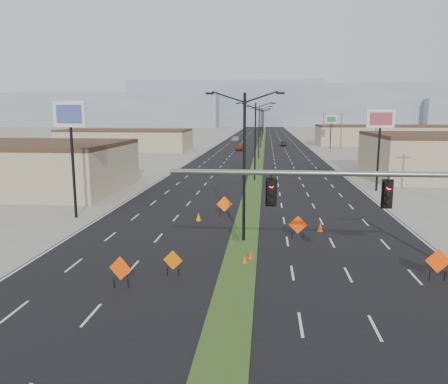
# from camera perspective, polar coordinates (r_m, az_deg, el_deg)

# --- Properties ---
(ground) EXTENTS (600.00, 600.00, 0.00)m
(ground) POSITION_cam_1_polar(r_m,az_deg,el_deg) (19.18, 0.62, -16.59)
(ground) COLOR gray
(ground) RESTS_ON ground
(road_surface) EXTENTS (25.00, 400.00, 0.02)m
(road_surface) POSITION_cam_1_polar(r_m,az_deg,el_deg) (117.39, 4.83, 5.94)
(road_surface) COLOR black
(road_surface) RESTS_ON ground
(median_strip) EXTENTS (2.00, 400.00, 0.04)m
(median_strip) POSITION_cam_1_polar(r_m,az_deg,el_deg) (117.39, 4.83, 5.94)
(median_strip) COLOR #314E1B
(median_strip) RESTS_ON ground
(building_sw_far) EXTENTS (30.00, 14.00, 4.50)m
(building_sw_far) POSITION_cam_1_polar(r_m,az_deg,el_deg) (107.59, -12.68, 6.55)
(building_sw_far) COLOR tan
(building_sw_far) RESTS_ON ground
(building_se_far) EXTENTS (44.00, 16.00, 5.00)m
(building_se_far) POSITION_cam_1_polar(r_m,az_deg,el_deg) (132.36, 21.71, 6.82)
(building_se_far) COLOR tan
(building_se_far) RESTS_ON ground
(mesa_west) EXTENTS (180.00, 50.00, 22.00)m
(mesa_west) POSITION_cam_1_polar(r_m,az_deg,el_deg) (320.94, -16.99, 10.18)
(mesa_west) COLOR gray
(mesa_west) RESTS_ON ground
(mesa_center) EXTENTS (220.00, 50.00, 28.00)m
(mesa_center) POSITION_cam_1_polar(r_m,az_deg,el_deg) (319.44, 12.69, 10.92)
(mesa_center) COLOR gray
(mesa_center) RESTS_ON ground
(mesa_backdrop) EXTENTS (140.00, 50.00, 32.00)m
(mesa_backdrop) POSITION_cam_1_polar(r_m,az_deg,el_deg) (338.60, 0.20, 11.44)
(mesa_backdrop) COLOR gray
(mesa_backdrop) RESTS_ON ground
(signal_mast) EXTENTS (16.30, 0.60, 8.00)m
(signal_mast) POSITION_cam_1_polar(r_m,az_deg,el_deg) (20.70, 25.49, -1.54)
(signal_mast) COLOR slate
(signal_mast) RESTS_ON ground
(streetlight_0) EXTENTS (5.15, 0.24, 10.02)m
(streetlight_0) POSITION_cam_1_polar(r_m,az_deg,el_deg) (29.27, 2.66, 3.86)
(streetlight_0) COLOR black
(streetlight_0) RESTS_ON ground
(streetlight_1) EXTENTS (5.15, 0.24, 10.02)m
(streetlight_1) POSITION_cam_1_polar(r_m,az_deg,el_deg) (57.17, 4.09, 6.94)
(streetlight_1) COLOR black
(streetlight_1) RESTS_ON ground
(streetlight_2) EXTENTS (5.15, 0.24, 10.02)m
(streetlight_2) POSITION_cam_1_polar(r_m,az_deg,el_deg) (85.13, 4.59, 7.99)
(streetlight_2) COLOR black
(streetlight_2) RESTS_ON ground
(streetlight_3) EXTENTS (5.15, 0.24, 10.02)m
(streetlight_3) POSITION_cam_1_polar(r_m,az_deg,el_deg) (113.12, 4.84, 8.53)
(streetlight_3) COLOR black
(streetlight_3) RESTS_ON ground
(streetlight_4) EXTENTS (5.15, 0.24, 10.02)m
(streetlight_4) POSITION_cam_1_polar(r_m,az_deg,el_deg) (141.10, 5.00, 8.85)
(streetlight_4) COLOR black
(streetlight_4) RESTS_ON ground
(streetlight_5) EXTENTS (5.15, 0.24, 10.02)m
(streetlight_5) POSITION_cam_1_polar(r_m,az_deg,el_deg) (169.10, 5.10, 9.07)
(streetlight_5) COLOR black
(streetlight_5) RESTS_ON ground
(streetlight_6) EXTENTS (5.15, 0.24, 10.02)m
(streetlight_6) POSITION_cam_1_polar(r_m,az_deg,el_deg) (197.09, 5.17, 9.22)
(streetlight_6) COLOR black
(streetlight_6) RESTS_ON ground
(utility_pole_1) EXTENTS (1.60, 0.20, 9.00)m
(utility_pole_1) POSITION_cam_1_polar(r_m,az_deg,el_deg) (79.36, 19.17, 6.77)
(utility_pole_1) COLOR #4C3823
(utility_pole_1) RESTS_ON ground
(utility_pole_2) EXTENTS (1.60, 0.20, 9.00)m
(utility_pole_2) POSITION_cam_1_polar(r_m,az_deg,el_deg) (113.65, 15.06, 7.85)
(utility_pole_2) COLOR #4C3823
(utility_pole_2) RESTS_ON ground
(utility_pole_3) EXTENTS (1.60, 0.20, 9.00)m
(utility_pole_3) POSITION_cam_1_polar(r_m,az_deg,el_deg) (148.28, 12.85, 8.41)
(utility_pole_3) COLOR #4C3823
(utility_pole_3) RESTS_ON ground
(car_left) EXTENTS (2.03, 4.00, 1.30)m
(car_left) POSITION_cam_1_polar(r_m,az_deg,el_deg) (104.07, 2.01, 5.79)
(car_left) COLOR #9B2710
(car_left) RESTS_ON ground
(car_mid) EXTENTS (1.67, 4.09, 1.32)m
(car_mid) POSITION_cam_1_polar(r_m,az_deg,el_deg) (119.90, 7.78, 6.29)
(car_mid) COLOR black
(car_mid) RESTS_ON ground
(car_far) EXTENTS (2.63, 5.48, 1.54)m
(car_far) POSITION_cam_1_polar(r_m,az_deg,el_deg) (138.38, 1.49, 6.93)
(car_far) COLOR #A3A7AD
(car_far) RESTS_ON ground
(construction_sign_0) EXTENTS (1.22, 0.32, 1.65)m
(construction_sign_0) POSITION_cam_1_polar(r_m,az_deg,el_deg) (22.73, -13.38, -9.82)
(construction_sign_0) COLOR #F64405
(construction_sign_0) RESTS_ON ground
(construction_sign_1) EXTENTS (1.08, 0.21, 1.44)m
(construction_sign_1) POSITION_cam_1_polar(r_m,az_deg,el_deg) (23.85, -6.69, -8.97)
(construction_sign_1) COLOR #D85F04
(construction_sign_1) RESTS_ON ground
(construction_sign_2) EXTENTS (1.31, 0.26, 1.77)m
(construction_sign_2) POSITION_cam_1_polar(r_m,az_deg,el_deg) (36.94, 0.05, -1.68)
(construction_sign_2) COLOR #FF5505
(construction_sign_2) RESTS_ON ground
(construction_sign_3) EXTENTS (1.27, 0.19, 1.70)m
(construction_sign_3) POSITION_cam_1_polar(r_m,az_deg,el_deg) (30.73, 9.62, -4.35)
(construction_sign_3) COLOR #EE3D05
(construction_sign_3) RESTS_ON ground
(construction_sign_4) EXTENTS (1.32, 0.09, 1.76)m
(construction_sign_4) POSITION_cam_1_polar(r_m,az_deg,el_deg) (25.54, 26.19, -8.22)
(construction_sign_4) COLOR #FF3E05
(construction_sign_4) RESTS_ON ground
(cone_0) EXTENTS (0.39, 0.39, 0.54)m
(cone_0) POSITION_cam_1_polar(r_m,az_deg,el_deg) (26.51, 3.48, -8.24)
(cone_0) COLOR #EF3E05
(cone_0) RESTS_ON ground
(cone_1) EXTENTS (0.35, 0.35, 0.55)m
(cone_1) POSITION_cam_1_polar(r_m,az_deg,el_deg) (25.77, 2.71, -8.77)
(cone_1) COLOR #E34504
(cone_1) RESTS_ON ground
(cone_2) EXTENTS (0.44, 0.44, 0.66)m
(cone_2) POSITION_cam_1_polar(r_m,az_deg,el_deg) (33.27, 12.47, -4.52)
(cone_2) COLOR #FF4605
(cone_2) RESTS_ON ground
(cone_3) EXTENTS (0.43, 0.43, 0.68)m
(cone_3) POSITION_cam_1_polar(r_m,az_deg,el_deg) (35.73, -3.35, -3.26)
(cone_3) COLOR orange
(cone_3) RESTS_ON ground
(pole_sign_west) EXTENTS (3.13, 1.20, 9.66)m
(pole_sign_west) POSITION_cam_1_polar(r_m,az_deg,el_deg) (38.04, -19.42, 8.50)
(pole_sign_west) COLOR black
(pole_sign_west) RESTS_ON ground
(pole_sign_east_near) EXTENTS (2.98, 0.65, 9.08)m
(pole_sign_east_near) POSITION_cam_1_polar(r_m,az_deg,el_deg) (51.87, 19.74, 8.22)
(pole_sign_east_near) COLOR black
(pole_sign_east_near) RESTS_ON ground
(pole_sign_east_far) EXTENTS (2.68, 0.72, 8.15)m
(pole_sign_east_far) POSITION_cam_1_polar(r_m,az_deg,el_deg) (112.29, 13.82, 8.85)
(pole_sign_east_far) COLOR black
(pole_sign_east_far) RESTS_ON ground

